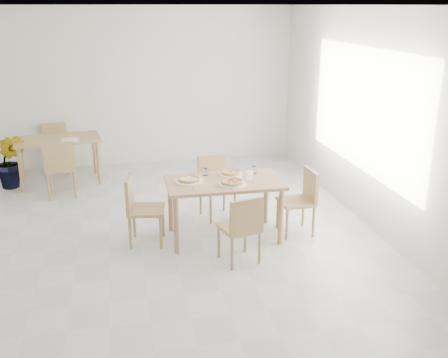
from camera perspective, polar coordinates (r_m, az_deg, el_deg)
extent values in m
plane|color=beige|center=(6.61, -9.04, -6.88)|extent=(7.00, 7.00, 0.00)
plane|color=white|center=(5.99, -10.45, 18.13)|extent=(7.00, 7.00, 0.00)
plane|color=silver|center=(9.59, -10.53, 9.74)|extent=(6.00, 0.00, 6.00)
plane|color=silver|center=(2.86, -6.89, -11.10)|extent=(6.00, 0.00, 6.00)
plane|color=silver|center=(6.91, 16.11, 6.02)|extent=(0.00, 7.00, 7.00)
cube|color=white|center=(7.15, 14.95, 7.33)|extent=(1.60, 0.02, 3.20)
cube|color=#AC7D58|center=(6.43, 0.00, -0.38)|extent=(1.41, 0.80, 0.04)
cylinder|color=#AC7D58|center=(6.17, -5.22, -5.03)|extent=(0.06, 0.06, 0.71)
cylinder|color=#AC7D58|center=(6.41, 6.19, -4.12)|extent=(0.06, 0.06, 0.71)
cylinder|color=#AC7D58|center=(6.78, -5.85, -2.83)|extent=(0.06, 0.06, 0.71)
cylinder|color=#AC7D58|center=(7.00, 4.59, -2.09)|extent=(0.06, 0.06, 0.71)
cube|color=#9E844F|center=(5.93, 1.65, -5.33)|extent=(0.49, 0.49, 0.04)
cube|color=#9E844F|center=(5.70, 2.51, -4.05)|extent=(0.40, 0.14, 0.38)
cylinder|color=#9E844F|center=(6.23, 2.33, -6.29)|extent=(0.03, 0.03, 0.39)
cylinder|color=#9E844F|center=(6.09, -0.57, -6.88)|extent=(0.03, 0.03, 0.39)
cylinder|color=#9E844F|center=(5.96, 3.89, -7.53)|extent=(0.03, 0.03, 0.39)
cylinder|color=#9E844F|center=(5.81, 0.89, -8.19)|extent=(0.03, 0.03, 0.39)
cube|color=#9E844F|center=(7.15, -0.71, -0.94)|extent=(0.50, 0.50, 0.04)
cube|color=#9E844F|center=(7.25, -1.32, 1.15)|extent=(0.42, 0.13, 0.40)
cylinder|color=#9E844F|center=(7.01, -1.46, -3.32)|extent=(0.04, 0.04, 0.41)
cylinder|color=#9E844F|center=(7.15, 1.19, -2.88)|extent=(0.04, 0.04, 0.41)
cylinder|color=#9E844F|center=(7.32, -2.56, -2.36)|extent=(0.04, 0.04, 0.41)
cylinder|color=#9E844F|center=(7.45, 0.01, -1.96)|extent=(0.04, 0.04, 0.41)
cube|color=#9E844F|center=(6.43, -8.46, -3.36)|extent=(0.49, 0.49, 0.04)
cube|color=#9E844F|center=(6.38, -10.27, -1.51)|extent=(0.11, 0.43, 0.41)
cylinder|color=#9E844F|center=(6.34, -6.89, -5.88)|extent=(0.04, 0.04, 0.42)
cylinder|color=#9E844F|center=(6.67, -6.64, -4.59)|extent=(0.04, 0.04, 0.42)
cylinder|color=#9E844F|center=(6.38, -10.17, -5.88)|extent=(0.04, 0.04, 0.42)
cylinder|color=#9E844F|center=(6.71, -9.76, -4.60)|extent=(0.04, 0.04, 0.42)
cube|color=#9E844F|center=(6.72, 7.84, -2.47)|extent=(0.43, 0.43, 0.04)
cube|color=#9E844F|center=(6.71, 9.41, -0.60)|extent=(0.05, 0.41, 0.39)
cylinder|color=#9E844F|center=(6.90, 5.86, -3.81)|extent=(0.04, 0.04, 0.40)
cylinder|color=#9E844F|center=(6.59, 6.86, -4.94)|extent=(0.04, 0.04, 0.40)
cylinder|color=#9E844F|center=(7.02, 8.60, -3.53)|extent=(0.04, 0.04, 0.40)
cylinder|color=#9E844F|center=(6.72, 9.71, -4.63)|extent=(0.04, 0.04, 0.40)
cylinder|color=white|center=(6.65, 0.74, 0.53)|extent=(0.30, 0.30, 0.02)
cylinder|color=white|center=(6.40, -3.81, -0.23)|extent=(0.35, 0.35, 0.02)
cylinder|color=white|center=(6.29, 0.89, -0.51)|extent=(0.34, 0.34, 0.02)
cylinder|color=tan|center=(6.64, 0.74, 0.66)|extent=(0.25, 0.25, 0.01)
torus|color=tan|center=(6.64, 0.74, 0.74)|extent=(0.26, 0.26, 0.03)
cylinder|color=#CD4524|center=(6.64, 0.74, 0.73)|extent=(0.19, 0.19, 0.01)
ellipsoid|color=#1E4D11|center=(6.64, 0.74, 0.79)|extent=(0.05, 0.04, 0.01)
cylinder|color=tan|center=(6.39, -3.81, -0.10)|extent=(0.34, 0.34, 0.01)
torus|color=tan|center=(6.39, -3.81, -0.01)|extent=(0.35, 0.35, 0.03)
cylinder|color=white|center=(6.39, -3.81, -0.02)|extent=(0.27, 0.27, 0.01)
cylinder|color=tan|center=(6.29, 0.90, -0.38)|extent=(0.30, 0.30, 0.01)
torus|color=tan|center=(6.28, 0.90, -0.30)|extent=(0.30, 0.30, 0.03)
cylinder|color=#CD4524|center=(6.28, 0.90, -0.31)|extent=(0.23, 0.23, 0.01)
cylinder|color=white|center=(6.63, -2.05, 0.80)|extent=(0.07, 0.07, 0.09)
cylinder|color=white|center=(6.69, 3.29, 0.98)|extent=(0.07, 0.07, 0.10)
cube|color=silver|center=(6.42, 2.72, -0.16)|extent=(0.12, 0.08, 0.01)
cube|color=white|center=(6.40, 2.73, 0.37)|extent=(0.11, 0.06, 0.11)
cube|color=silver|center=(6.13, -3.16, -1.11)|extent=(0.02, 0.17, 0.01)
cube|color=silver|center=(6.12, -1.65, -1.13)|extent=(0.05, 0.17, 0.01)
cube|color=#9E844F|center=(8.92, -17.68, 4.13)|extent=(1.42, 0.93, 0.04)
cylinder|color=#9E844F|center=(8.72, -21.24, 0.87)|extent=(0.06, 0.06, 0.71)
cylinder|color=#9E844F|center=(8.75, -13.49, 1.68)|extent=(0.06, 0.06, 0.71)
cylinder|color=#9E844F|center=(9.32, -21.18, 1.95)|extent=(0.06, 0.06, 0.71)
cylinder|color=#9E844F|center=(9.34, -13.92, 2.71)|extent=(0.06, 0.06, 0.71)
cube|color=#9E844F|center=(8.33, -17.33, 1.22)|extent=(0.47, 0.47, 0.04)
cube|color=#9E844F|center=(8.08, -17.53, 2.38)|extent=(0.44, 0.06, 0.42)
cylinder|color=#9E844F|center=(8.58, -15.87, 0.17)|extent=(0.04, 0.04, 0.43)
cylinder|color=#9E844F|center=(8.60, -18.39, -0.03)|extent=(0.04, 0.04, 0.43)
cylinder|color=#9E844F|center=(8.21, -15.90, -0.64)|extent=(0.04, 0.04, 0.43)
cylinder|color=#9E844F|center=(8.24, -18.53, -0.84)|extent=(0.04, 0.04, 0.43)
cube|color=#9E844F|center=(9.58, -17.82, 3.16)|extent=(0.46, 0.46, 0.04)
cube|color=#9E844F|center=(9.71, -17.98, 4.66)|extent=(0.41, 0.09, 0.39)
cylinder|color=#9E844F|center=(9.46, -18.71, 1.50)|extent=(0.04, 0.04, 0.40)
cylinder|color=#9E844F|center=(9.47, -16.59, 1.72)|extent=(0.04, 0.04, 0.40)
cylinder|color=#9E844F|center=(9.80, -18.76, 2.06)|extent=(0.04, 0.04, 0.40)
cylinder|color=#9E844F|center=(9.81, -16.70, 2.28)|extent=(0.04, 0.04, 0.40)
cylinder|color=white|center=(8.71, -16.43, 4.12)|extent=(0.28, 0.28, 0.02)
imported|color=#206B21|center=(8.98, -22.19, 1.80)|extent=(0.55, 0.47, 0.88)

